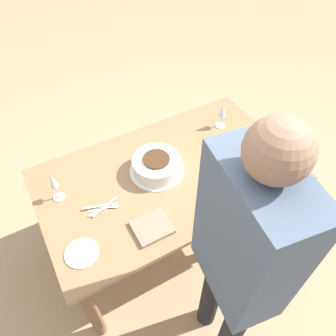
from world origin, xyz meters
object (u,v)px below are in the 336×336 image
at_px(wine_glass_far, 222,112).
at_px(cake_front_chocolate, 243,171).
at_px(person_cutting, 241,256).
at_px(cake_center_white, 157,165).
at_px(wine_glass_near, 264,128).
at_px(wine_glass_extra, 53,183).

bearing_deg(wine_glass_far, cake_front_chocolate, -109.05).
relative_size(cake_front_chocolate, person_cutting, 0.20).
distance_m(cake_center_white, person_cutting, 0.82).
relative_size(cake_center_white, person_cutting, 0.19).
xyz_separation_m(cake_front_chocolate, person_cutting, (-0.46, -0.50, 0.26)).
relative_size(wine_glass_near, wine_glass_far, 1.11).
xyz_separation_m(cake_center_white, cake_front_chocolate, (0.42, -0.28, -0.01)).
bearing_deg(wine_glass_near, wine_glass_extra, 170.52).
height_order(cake_front_chocolate, wine_glass_extra, wine_glass_extra).
bearing_deg(wine_glass_extra, cake_front_chocolate, -20.40).
bearing_deg(wine_glass_near, person_cutting, -137.55).
bearing_deg(wine_glass_far, cake_center_white, -164.97).
xyz_separation_m(cake_front_chocolate, wine_glass_extra, (-0.98, 0.37, 0.09)).
bearing_deg(cake_center_white, cake_front_chocolate, -33.53).
height_order(cake_center_white, wine_glass_far, wine_glass_far).
relative_size(wine_glass_far, wine_glass_extra, 0.93).
xyz_separation_m(cake_center_white, person_cutting, (-0.04, -0.78, 0.25)).
bearing_deg(cake_front_chocolate, wine_glass_far, 70.95).
distance_m(cake_center_white, wine_glass_far, 0.59).
bearing_deg(cake_front_chocolate, wine_glass_extra, 159.60).
relative_size(wine_glass_near, wine_glass_extra, 1.03).
bearing_deg(cake_center_white, wine_glass_far, 15.03).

